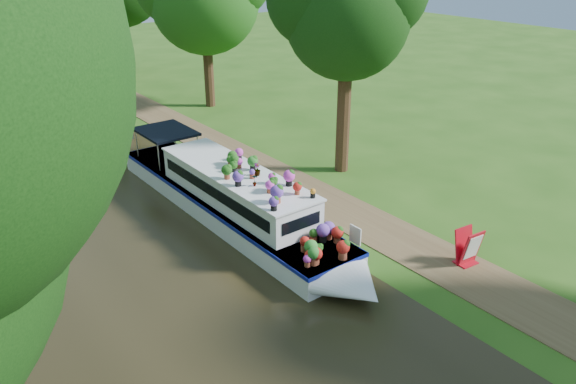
{
  "coord_description": "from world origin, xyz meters",
  "views": [
    {
      "loc": [
        -11.39,
        -13.04,
        8.95
      ],
      "look_at": [
        -1.12,
        0.3,
        1.3
      ],
      "focal_mm": 35.0,
      "sensor_mm": 36.0,
      "label": 1
    }
  ],
  "objects": [
    {
      "name": "second_boat",
      "position": [
        -2.41,
        14.53,
        0.5
      ],
      "size": [
        1.81,
        6.35,
        1.23
      ],
      "rotation": [
        0.0,
        0.0,
        -0.0
      ],
      "color": "black",
      "rests_on": "canal_water"
    },
    {
      "name": "tree_near_overhang",
      "position": [
        3.79,
        3.06,
        6.6
      ],
      "size": [
        5.52,
        5.28,
        8.99
      ],
      "color": "#342011",
      "rests_on": "ground"
    },
    {
      "name": "ground",
      "position": [
        0.0,
        0.0,
        0.0
      ],
      "size": [
        100.0,
        100.0,
        0.0
      ],
      "primitive_type": "plane",
      "color": "#264F13",
      "rests_on": "ground"
    },
    {
      "name": "pedestrian_pink",
      "position": [
        1.52,
        22.7,
        1.0
      ],
      "size": [
        0.8,
        0.63,
        1.94
      ],
      "primitive_type": "imported",
      "rotation": [
        0.0,
        0.0,
        -0.25
      ],
      "color": "#BE4E73",
      "rests_on": "towpath"
    },
    {
      "name": "towpath",
      "position": [
        1.2,
        0.0,
        0.01
      ],
      "size": [
        2.2,
        100.0,
        0.03
      ],
      "primitive_type": "cube",
      "color": "brown",
      "rests_on": "ground"
    },
    {
      "name": "verge_plant",
      "position": [
        -0.49,
        3.68,
        0.22
      ],
      "size": [
        0.5,
        0.48,
        0.44
      ],
      "primitive_type": "imported",
      "rotation": [
        0.0,
        0.0,
        -0.43
      ],
      "color": "#296D20",
      "rests_on": "ground"
    },
    {
      "name": "plant_boat",
      "position": [
        -2.25,
        1.66,
        0.85
      ],
      "size": [
        2.29,
        13.52,
        2.28
      ],
      "color": "white",
      "rests_on": "canal_water"
    },
    {
      "name": "sandwich_board",
      "position": [
        1.68,
        -4.85,
        0.53
      ],
      "size": [
        0.72,
        0.62,
        1.11
      ],
      "rotation": [
        0.0,
        0.0,
        -0.1
      ],
      "color": "red",
      "rests_on": "towpath"
    },
    {
      "name": "canal_water",
      "position": [
        -6.0,
        0.0,
        0.01
      ],
      "size": [
        10.0,
        100.0,
        0.02
      ],
      "primitive_type": "cube",
      "color": "black",
      "rests_on": "ground"
    }
  ]
}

